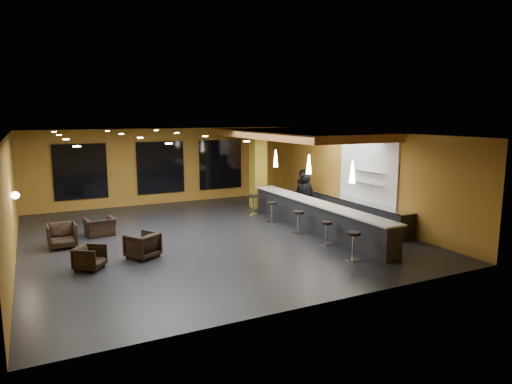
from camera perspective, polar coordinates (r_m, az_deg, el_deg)
name	(u,v)px	position (r m, az deg, el deg)	size (l,w,h in m)	color
floor	(211,237)	(15.94, -5.67, -5.60)	(12.00, 13.00, 0.10)	black
ceiling	(209,132)	(15.39, -5.90, 7.44)	(12.00, 13.00, 0.10)	black
wall_back	(160,166)	(21.77, -11.91, 3.17)	(12.00, 0.10, 3.50)	olive
wall_front	(319,228)	(9.83, 7.92, -4.47)	(12.00, 0.10, 3.50)	olive
wall_left	(8,200)	(14.61, -28.57, -0.92)	(0.10, 13.00, 3.50)	olive
wall_right	(353,175)	(18.56, 11.98, 2.07)	(0.10, 13.00, 3.50)	olive
wood_soffit	(296,135)	(18.06, 5.02, 7.17)	(3.60, 8.00, 0.28)	#BE7537
window_left	(81,172)	(21.07, -21.08, 2.38)	(2.20, 0.06, 2.40)	black
window_center	(161,168)	(21.67, -11.83, 3.01)	(2.20, 0.06, 2.40)	black
window_right	(221,164)	(22.60, -4.45, 3.46)	(2.20, 0.06, 2.40)	black
tile_backsplash	(368,172)	(17.70, 13.78, 2.46)	(0.06, 3.20, 2.40)	white
bar_counter	(315,217)	(16.58, 7.45, -3.08)	(0.60, 8.00, 1.00)	black
bar_top	(316,202)	(16.47, 7.49, -1.30)	(0.78, 8.10, 0.05)	silver
prep_counter	(351,211)	(18.15, 11.82, -2.32)	(0.70, 6.00, 0.86)	black
prep_top	(352,199)	(18.06, 11.87, -0.91)	(0.72, 6.00, 0.03)	silver
wall_shelf_lower	(368,183)	(17.52, 13.80, 1.07)	(0.30, 1.50, 0.03)	silver
wall_shelf_upper	(368,171)	(17.46, 13.86, 2.53)	(0.30, 1.50, 0.03)	silver
column	(258,169)	(20.29, 0.27, 2.92)	(0.60, 0.60, 3.50)	#A08B23
wall_sconce	(15,195)	(15.09, -27.88, -0.37)	(0.22, 0.22, 0.22)	#FFE5B2
pendant_0	(352,172)	(14.67, 11.96, 2.47)	(0.20, 0.20, 0.70)	white
pendant_1	(309,164)	(16.69, 6.63, 3.46)	(0.20, 0.20, 0.70)	white
pendant_2	(276,158)	(18.82, 2.47, 4.22)	(0.20, 0.20, 0.70)	white
staff_a	(308,195)	(18.91, 6.47, -0.43)	(0.61, 0.40, 1.68)	black
staff_b	(304,190)	(19.80, 6.00, 0.23)	(0.88, 0.69, 1.81)	black
staff_c	(304,192)	(19.58, 6.00, -0.04)	(0.83, 0.54, 1.70)	black
armchair_a	(90,258)	(13.20, -20.06, -7.73)	(0.69, 0.71, 0.65)	black
armchair_b	(142,245)	(13.76, -14.02, -6.50)	(0.80, 0.82, 0.74)	black
armchair_c	(62,236)	(15.58, -23.08, -5.03)	(0.84, 0.86, 0.78)	black
armchair_d	(100,227)	(16.66, -18.93, -4.14)	(0.96, 0.84, 0.62)	black
bar_stool_0	(353,242)	(13.41, 12.07, -6.14)	(0.42, 0.42, 0.83)	silver
bar_stool_1	(326,230)	(14.86, 8.80, -4.68)	(0.38, 0.38, 0.75)	silver
bar_stool_2	(298,219)	(16.03, 5.32, -3.42)	(0.41, 0.41, 0.81)	silver
bar_stool_3	(272,209)	(17.59, 2.00, -2.19)	(0.41, 0.41, 0.82)	silver
bar_stool_4	(253,202)	(18.96, -0.35, -1.28)	(0.42, 0.42, 0.84)	silver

